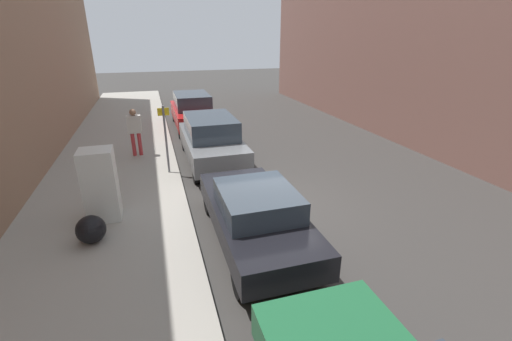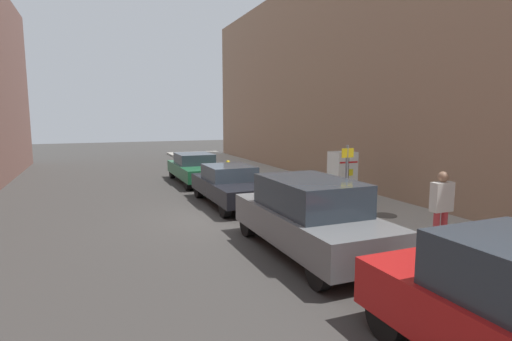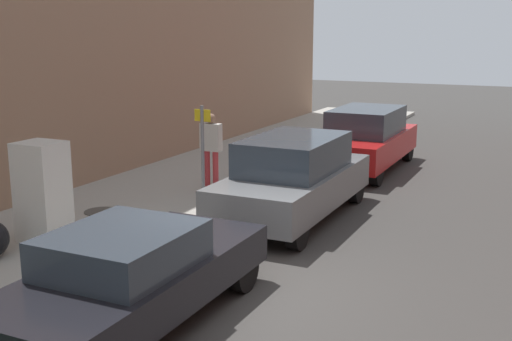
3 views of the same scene
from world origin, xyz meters
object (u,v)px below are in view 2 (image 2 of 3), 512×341
at_px(discarded_refrigerator, 342,178).
at_px(parked_sedan_green, 195,168).
at_px(parked_suv_gray, 309,216).
at_px(trash_bag, 328,189).
at_px(fire_hydrant, 228,168).
at_px(street_sign_post, 346,182).
at_px(parked_sedan_dark, 231,185).
at_px(pedestrian_walking_far, 441,204).

xyz_separation_m(discarded_refrigerator, parked_sedan_green, (3.36, -7.14, -0.33)).
relative_size(discarded_refrigerator, parked_suv_gray, 0.38).
height_order(trash_bag, parked_sedan_green, parked_sedan_green).
xyz_separation_m(fire_hydrant, trash_bag, (-1.68, 6.71, -0.09)).
height_order(fire_hydrant, parked_sedan_green, parked_sedan_green).
bearing_deg(street_sign_post, discarded_refrigerator, -122.71).
xyz_separation_m(fire_hydrant, parked_sedan_dark, (1.85, 5.86, 0.18)).
bearing_deg(discarded_refrigerator, fire_hydrant, -79.06).
bearing_deg(trash_bag, fire_hydrant, -75.93).
distance_m(street_sign_post, parked_suv_gray, 1.93).
bearing_deg(parked_sedan_green, discarded_refrigerator, 115.19).
height_order(street_sign_post, fire_hydrant, street_sign_post).
bearing_deg(discarded_refrigerator, street_sign_post, 57.29).
bearing_deg(trash_bag, parked_suv_gray, 53.10).
xyz_separation_m(discarded_refrigerator, trash_bag, (-0.17, -1.10, -0.58)).
distance_m(pedestrian_walking_far, parked_suv_gray, 2.95).
height_order(street_sign_post, pedestrian_walking_far, street_sign_post).
distance_m(street_sign_post, parked_sedan_dark, 4.97).
relative_size(parked_sedan_green, parked_sedan_dark, 1.05).
bearing_deg(trash_bag, street_sign_post, 63.34).
xyz_separation_m(discarded_refrigerator, fire_hydrant, (1.51, -7.80, -0.50)).
relative_size(parked_sedan_green, parked_suv_gray, 1.00).
relative_size(discarded_refrigerator, fire_hydrant, 2.29).
relative_size(street_sign_post, parked_suv_gray, 0.48).
relative_size(street_sign_post, parked_sedan_dark, 0.50).
relative_size(pedestrian_walking_far, parked_suv_gray, 0.38).
distance_m(trash_bag, parked_sedan_green, 7.01).
distance_m(fire_hydrant, trash_bag, 6.92).
bearing_deg(pedestrian_walking_far, street_sign_post, -130.63).
height_order(pedestrian_walking_far, parked_sedan_dark, pedestrian_walking_far).
bearing_deg(trash_bag, pedestrian_walking_far, 81.60).
height_order(fire_hydrant, trash_bag, fire_hydrant).
xyz_separation_m(parked_sedan_green, parked_sedan_dark, (-0.00, 5.20, 0.01)).
relative_size(street_sign_post, parked_sedan_green, 0.48).
relative_size(pedestrian_walking_far, parked_sedan_dark, 0.40).
distance_m(discarded_refrigerator, parked_suv_gray, 4.93).
bearing_deg(parked_sedan_green, pedestrian_walking_far, 102.48).
bearing_deg(discarded_refrigerator, parked_sedan_dark, -30.03).
bearing_deg(parked_sedan_green, parked_suv_gray, 90.00).
height_order(discarded_refrigerator, parked_sedan_dark, discarded_refrigerator).
xyz_separation_m(parked_sedan_dark, parked_suv_gray, (0.00, 5.55, 0.16)).
height_order(fire_hydrant, pedestrian_walking_far, pedestrian_walking_far).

